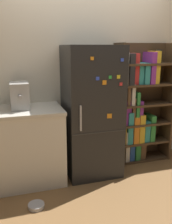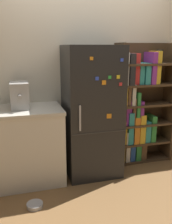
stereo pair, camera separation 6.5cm
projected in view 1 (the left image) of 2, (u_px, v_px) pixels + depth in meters
ground_plane at (95, 175)px, 3.30m from camera, size 16.00×16.00×0.00m
wall_back at (84, 73)px, 3.41m from camera, size 8.00×0.05×2.60m
refrigerator at (92, 112)px, 3.22m from camera, size 0.69×0.65×1.67m
bookshelf at (137, 108)px, 3.60m from camera, size 0.84×0.32×1.70m
kitchen_counter at (22, 146)px, 3.06m from camera, size 1.01×0.65×0.94m
espresso_machine at (20, 96)px, 2.94m from camera, size 0.21×0.37×0.31m
pet_bowl at (36, 205)px, 2.63m from camera, size 0.18×0.18×0.04m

